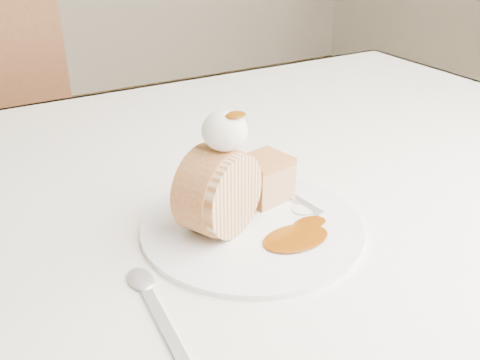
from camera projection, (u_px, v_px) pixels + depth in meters
table at (211, 241)px, 0.74m from camera, size 1.40×0.90×0.75m
plate at (252, 226)px, 0.60m from camera, size 0.29×0.29×0.01m
roulade_slice at (219, 192)px, 0.57m from camera, size 0.11×0.09×0.09m
cake_chunk at (265, 181)px, 0.65m from camera, size 0.06×0.06×0.05m
whipped_cream at (225, 131)px, 0.55m from camera, size 0.05×0.05×0.04m
caramel_drizzle at (235, 110)px, 0.53m from camera, size 0.02×0.02×0.01m
caramel_pool at (296, 238)px, 0.57m from camera, size 0.09×0.06×0.00m
fork at (292, 196)px, 0.66m from camera, size 0.04×0.15×0.00m
spoon at (166, 329)px, 0.46m from camera, size 0.03×0.14×0.00m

